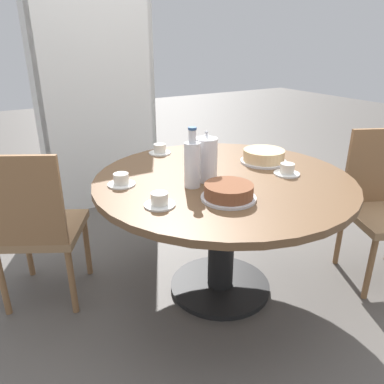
{
  "coord_description": "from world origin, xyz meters",
  "views": [
    {
      "loc": [
        -1.08,
        -1.51,
        1.38
      ],
      "look_at": [
        0.0,
        0.33,
        0.5
      ],
      "focal_mm": 35.0,
      "sensor_mm": 36.0,
      "label": 1
    }
  ],
  "objects_px": {
    "bookshelf": "(96,93)",
    "cup_c": "(121,180)",
    "chair_b": "(37,226)",
    "water_bottle": "(192,163)",
    "chair_a": "(384,204)",
    "cup_b": "(160,150)",
    "coffee_pot": "(206,158)",
    "cup_d": "(160,201)",
    "cup_a": "(287,170)",
    "cake_main": "(264,156)",
    "cake_second": "(229,192)"
  },
  "relations": [
    {
      "from": "bookshelf",
      "to": "cake_main",
      "type": "relative_size",
      "value": 7.14
    },
    {
      "from": "cup_a",
      "to": "cup_c",
      "type": "height_order",
      "value": "same"
    },
    {
      "from": "water_bottle",
      "to": "cake_second",
      "type": "distance_m",
      "value": 0.24
    },
    {
      "from": "chair_b",
      "to": "water_bottle",
      "type": "distance_m",
      "value": 0.89
    },
    {
      "from": "water_bottle",
      "to": "cup_c",
      "type": "relative_size",
      "value": 2.13
    },
    {
      "from": "bookshelf",
      "to": "water_bottle",
      "type": "distance_m",
      "value": 1.65
    },
    {
      "from": "cake_main",
      "to": "cup_b",
      "type": "height_order",
      "value": "cake_main"
    },
    {
      "from": "cup_a",
      "to": "cup_d",
      "type": "height_order",
      "value": "same"
    },
    {
      "from": "chair_a",
      "to": "cup_b",
      "type": "relative_size",
      "value": 6.44
    },
    {
      "from": "chair_a",
      "to": "chair_b",
      "type": "relative_size",
      "value": 1.0
    },
    {
      "from": "chair_a",
      "to": "cup_a",
      "type": "height_order",
      "value": "chair_a"
    },
    {
      "from": "bookshelf",
      "to": "cup_c",
      "type": "xyz_separation_m",
      "value": [
        -0.35,
        -1.45,
        -0.23
      ]
    },
    {
      "from": "water_bottle",
      "to": "cup_d",
      "type": "xyz_separation_m",
      "value": [
        -0.24,
        -0.12,
        -0.1
      ]
    },
    {
      "from": "coffee_pot",
      "to": "water_bottle",
      "type": "distance_m",
      "value": 0.12
    },
    {
      "from": "water_bottle",
      "to": "cup_c",
      "type": "xyz_separation_m",
      "value": [
        -0.29,
        0.2,
        -0.1
      ]
    },
    {
      "from": "cake_main",
      "to": "coffee_pot",
      "type": "bearing_deg",
      "value": -170.62
    },
    {
      "from": "cup_c",
      "to": "cake_main",
      "type": "bearing_deg",
      "value": -5.2
    },
    {
      "from": "water_bottle",
      "to": "cup_a",
      "type": "relative_size",
      "value": 2.13
    },
    {
      "from": "chair_a",
      "to": "cup_a",
      "type": "bearing_deg",
      "value": -174.86
    },
    {
      "from": "water_bottle",
      "to": "cup_c",
      "type": "bearing_deg",
      "value": 146.44
    },
    {
      "from": "chair_b",
      "to": "cup_c",
      "type": "distance_m",
      "value": 0.53
    },
    {
      "from": "coffee_pot",
      "to": "cup_a",
      "type": "distance_m",
      "value": 0.46
    },
    {
      "from": "chair_b",
      "to": "water_bottle",
      "type": "height_order",
      "value": "water_bottle"
    },
    {
      "from": "coffee_pot",
      "to": "chair_a",
      "type": "bearing_deg",
      "value": -19.51
    },
    {
      "from": "bookshelf",
      "to": "water_bottle",
      "type": "height_order",
      "value": "bookshelf"
    },
    {
      "from": "bookshelf",
      "to": "coffee_pot",
      "type": "bearing_deg",
      "value": 92.0
    },
    {
      "from": "chair_a",
      "to": "coffee_pot",
      "type": "relative_size",
      "value": 3.48
    },
    {
      "from": "cake_second",
      "to": "cup_c",
      "type": "distance_m",
      "value": 0.55
    },
    {
      "from": "water_bottle",
      "to": "cup_b",
      "type": "xyz_separation_m",
      "value": [
        0.11,
        0.59,
        -0.1
      ]
    },
    {
      "from": "cup_b",
      "to": "chair_b",
      "type": "bearing_deg",
      "value": -169.31
    },
    {
      "from": "chair_a",
      "to": "water_bottle",
      "type": "relative_size",
      "value": 3.02
    },
    {
      "from": "chair_b",
      "to": "cup_a",
      "type": "distance_m",
      "value": 1.36
    },
    {
      "from": "bookshelf",
      "to": "cup_b",
      "type": "bearing_deg",
      "value": 93.23
    },
    {
      "from": "water_bottle",
      "to": "cup_b",
      "type": "height_order",
      "value": "water_bottle"
    },
    {
      "from": "coffee_pot",
      "to": "chair_b",
      "type": "bearing_deg",
      "value": 153.6
    },
    {
      "from": "cake_second",
      "to": "cup_b",
      "type": "height_order",
      "value": "cake_second"
    },
    {
      "from": "coffee_pot",
      "to": "water_bottle",
      "type": "bearing_deg",
      "value": -157.68
    },
    {
      "from": "chair_b",
      "to": "cup_a",
      "type": "xyz_separation_m",
      "value": [
        1.22,
        -0.55,
        0.26
      ]
    },
    {
      "from": "coffee_pot",
      "to": "cup_b",
      "type": "xyz_separation_m",
      "value": [
        0.0,
        0.55,
        -0.09
      ]
    },
    {
      "from": "cup_b",
      "to": "cup_c",
      "type": "height_order",
      "value": "same"
    },
    {
      "from": "cake_main",
      "to": "cake_second",
      "type": "relative_size",
      "value": 1.06
    },
    {
      "from": "bookshelf",
      "to": "cup_d",
      "type": "xyz_separation_m",
      "value": [
        -0.29,
        -1.77,
        -0.23
      ]
    },
    {
      "from": "chair_a",
      "to": "chair_b",
      "type": "bearing_deg",
      "value": -178.12
    },
    {
      "from": "water_bottle",
      "to": "cup_d",
      "type": "bearing_deg",
      "value": -152.51
    },
    {
      "from": "chair_b",
      "to": "coffee_pot",
      "type": "relative_size",
      "value": 3.48
    },
    {
      "from": "chair_a",
      "to": "cup_a",
      "type": "xyz_separation_m",
      "value": [
        -0.61,
        0.21,
        0.26
      ]
    },
    {
      "from": "chair_a",
      "to": "cup_c",
      "type": "relative_size",
      "value": 6.44
    },
    {
      "from": "chair_b",
      "to": "cake_main",
      "type": "distance_m",
      "value": 1.32
    },
    {
      "from": "cup_d",
      "to": "bookshelf",
      "type": "bearing_deg",
      "value": 80.71
    },
    {
      "from": "cup_c",
      "to": "chair_a",
      "type": "bearing_deg",
      "value": -19.84
    }
  ]
}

